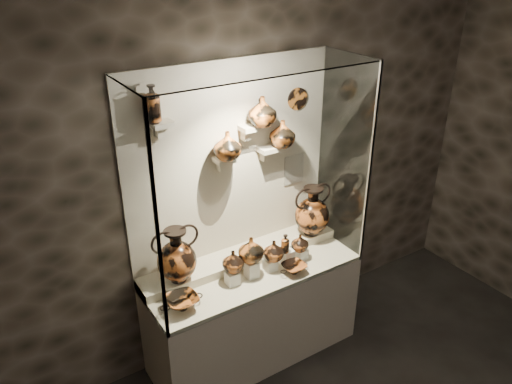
% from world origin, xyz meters
% --- Properties ---
extents(wall_back, '(5.00, 0.02, 3.20)m').
position_xyz_m(wall_back, '(0.00, 2.50, 1.60)').
color(wall_back, black).
rests_on(wall_back, ground).
extents(plinth, '(1.70, 0.60, 0.80)m').
position_xyz_m(plinth, '(0.00, 2.18, 0.40)').
color(plinth, '#C2B69C').
rests_on(plinth, floor).
extents(front_tier, '(1.68, 0.58, 0.03)m').
position_xyz_m(front_tier, '(0.00, 2.18, 0.82)').
color(front_tier, '#BBAE91').
rests_on(front_tier, plinth).
extents(rear_tier, '(1.70, 0.25, 0.10)m').
position_xyz_m(rear_tier, '(0.00, 2.35, 0.85)').
color(rear_tier, '#BBAE91').
rests_on(rear_tier, plinth).
extents(back_panel, '(1.70, 0.03, 1.60)m').
position_xyz_m(back_panel, '(0.00, 2.50, 1.60)').
color(back_panel, '#C2B69C').
rests_on(back_panel, plinth).
extents(glass_front, '(1.70, 0.01, 1.60)m').
position_xyz_m(glass_front, '(0.00, 1.88, 1.60)').
color(glass_front, white).
rests_on(glass_front, plinth).
extents(glass_left, '(0.01, 0.60, 1.60)m').
position_xyz_m(glass_left, '(-0.85, 2.18, 1.60)').
color(glass_left, white).
rests_on(glass_left, plinth).
extents(glass_right, '(0.01, 0.60, 1.60)m').
position_xyz_m(glass_right, '(0.85, 2.18, 1.60)').
color(glass_right, white).
rests_on(glass_right, plinth).
extents(glass_top, '(1.70, 0.60, 0.01)m').
position_xyz_m(glass_top, '(0.00, 2.18, 2.40)').
color(glass_top, white).
rests_on(glass_top, back_panel).
extents(frame_post_left, '(0.02, 0.02, 1.60)m').
position_xyz_m(frame_post_left, '(-0.84, 1.89, 1.60)').
color(frame_post_left, gray).
rests_on(frame_post_left, plinth).
extents(frame_post_right, '(0.02, 0.02, 1.60)m').
position_xyz_m(frame_post_right, '(0.84, 1.89, 1.60)').
color(frame_post_right, gray).
rests_on(frame_post_right, plinth).
extents(pedestal_a, '(0.09, 0.09, 0.10)m').
position_xyz_m(pedestal_a, '(-0.22, 2.13, 0.88)').
color(pedestal_a, silver).
rests_on(pedestal_a, front_tier).
extents(pedestal_b, '(0.09, 0.09, 0.13)m').
position_xyz_m(pedestal_b, '(-0.05, 2.13, 0.90)').
color(pedestal_b, silver).
rests_on(pedestal_b, front_tier).
extents(pedestal_c, '(0.09, 0.09, 0.09)m').
position_xyz_m(pedestal_c, '(0.12, 2.13, 0.88)').
color(pedestal_c, silver).
rests_on(pedestal_c, front_tier).
extents(pedestal_d, '(0.09, 0.09, 0.12)m').
position_xyz_m(pedestal_d, '(0.28, 2.13, 0.89)').
color(pedestal_d, silver).
rests_on(pedestal_d, front_tier).
extents(pedestal_e, '(0.09, 0.09, 0.08)m').
position_xyz_m(pedestal_e, '(0.42, 2.13, 0.87)').
color(pedestal_e, silver).
rests_on(pedestal_e, front_tier).
extents(bracket_ul, '(0.14, 0.12, 0.04)m').
position_xyz_m(bracket_ul, '(-0.55, 2.42, 2.05)').
color(bracket_ul, '#C2B69C').
rests_on(bracket_ul, back_panel).
extents(bracket_ca, '(0.14, 0.12, 0.04)m').
position_xyz_m(bracket_ca, '(-0.10, 2.42, 1.70)').
color(bracket_ca, '#C2B69C').
rests_on(bracket_ca, back_panel).
extents(bracket_cb, '(0.10, 0.12, 0.04)m').
position_xyz_m(bracket_cb, '(0.10, 2.42, 1.90)').
color(bracket_cb, '#C2B69C').
rests_on(bracket_cb, back_panel).
extents(bracket_cc, '(0.14, 0.12, 0.04)m').
position_xyz_m(bracket_cc, '(0.28, 2.42, 1.70)').
color(bracket_cc, '#C2B69C').
rests_on(bracket_cc, back_panel).
extents(amphora_left, '(0.39, 0.39, 0.42)m').
position_xyz_m(amphora_left, '(-0.57, 2.30, 1.11)').
color(amphora_left, '#9E4D1E').
rests_on(amphora_left, rear_tier).
extents(amphora_right, '(0.42, 0.42, 0.43)m').
position_xyz_m(amphora_right, '(0.65, 2.30, 1.12)').
color(amphora_right, '#9E4D1E').
rests_on(amphora_right, rear_tier).
extents(jug_a, '(0.19, 0.19, 0.17)m').
position_xyz_m(jug_a, '(-0.20, 2.15, 1.01)').
color(jug_a, '#9E4D1E').
rests_on(jug_a, pedestal_a).
extents(jug_b, '(0.21, 0.21, 0.20)m').
position_xyz_m(jug_b, '(-0.04, 2.15, 1.06)').
color(jug_b, '#A4511D').
rests_on(jug_b, pedestal_b).
extents(jug_c, '(0.17, 0.17, 0.17)m').
position_xyz_m(jug_c, '(0.14, 2.11, 1.00)').
color(jug_c, '#9E4D1E').
rests_on(jug_c, pedestal_c).
extents(jug_e, '(0.17, 0.17, 0.15)m').
position_xyz_m(jug_e, '(0.40, 2.12, 0.98)').
color(jug_e, '#9E4D1E').
rests_on(jug_e, pedestal_e).
extents(lekythos_small, '(0.08, 0.08, 0.18)m').
position_xyz_m(lekythos_small, '(0.25, 2.11, 1.04)').
color(lekythos_small, '#A4511D').
rests_on(lekythos_small, pedestal_d).
extents(kylix_left, '(0.34, 0.31, 0.12)m').
position_xyz_m(kylix_left, '(-0.65, 2.07, 0.89)').
color(kylix_left, '#A4511D').
rests_on(kylix_left, front_tier).
extents(kylix_right, '(0.28, 0.25, 0.09)m').
position_xyz_m(kylix_right, '(0.25, 1.99, 0.88)').
color(kylix_right, '#9E4D1E').
rests_on(kylix_right, front_tier).
extents(lekythos_tall, '(0.14, 0.14, 0.27)m').
position_xyz_m(lekythos_tall, '(-0.60, 2.42, 2.20)').
color(lekythos_tall, '#9E4D1E').
rests_on(lekythos_tall, bracket_ul).
extents(ovoid_vase_a, '(0.23, 0.23, 0.21)m').
position_xyz_m(ovoid_vase_a, '(-0.10, 2.37, 1.82)').
color(ovoid_vase_a, '#A4511D').
rests_on(ovoid_vase_a, bracket_ca).
extents(ovoid_vase_b, '(0.24, 0.24, 0.22)m').
position_xyz_m(ovoid_vase_b, '(0.19, 2.37, 2.03)').
color(ovoid_vase_b, '#A4511D').
rests_on(ovoid_vase_b, bracket_cb).
extents(ovoid_vase_c, '(0.24, 0.24, 0.21)m').
position_xyz_m(ovoid_vase_c, '(0.38, 2.37, 1.82)').
color(ovoid_vase_c, '#A4511D').
rests_on(ovoid_vase_c, bracket_cc).
extents(wall_plate, '(0.17, 0.02, 0.17)m').
position_xyz_m(wall_plate, '(0.58, 2.47, 2.03)').
color(wall_plate, '#B46223').
rests_on(wall_plate, back_panel).
extents(info_placard, '(0.19, 0.01, 0.25)m').
position_xyz_m(info_placard, '(0.58, 2.47, 1.44)').
color(info_placard, beige).
rests_on(info_placard, back_panel).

